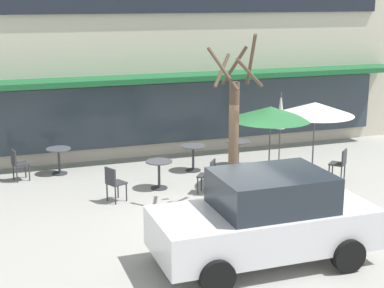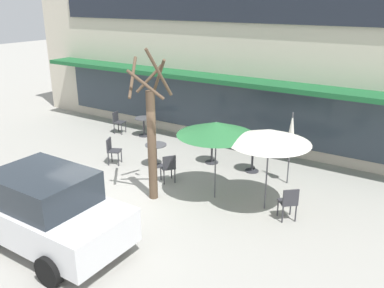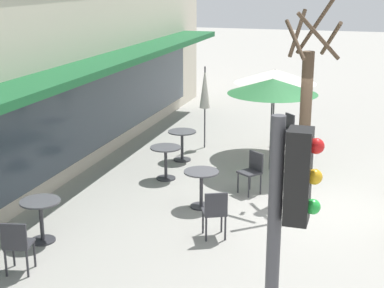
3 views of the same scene
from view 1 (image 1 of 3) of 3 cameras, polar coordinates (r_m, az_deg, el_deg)
ground_plane at (r=13.50m, az=3.21°, el=-7.40°), size 80.00×80.00×0.00m
building_facade at (r=22.14m, az=-6.70°, el=10.19°), size 19.85×9.10×6.95m
cafe_table_near_wall at (r=17.18m, az=-12.79°, el=-1.20°), size 0.70×0.70×0.76m
cafe_table_streetside at (r=17.65m, az=4.47°, el=-0.48°), size 0.70×0.70×0.76m
cafe_table_by_tree at (r=17.06m, az=0.11°, el=-0.95°), size 0.70×0.70×0.76m
cafe_table_mid_patio at (r=15.51m, az=-3.22°, el=-2.52°), size 0.70×0.70×0.76m
patio_umbrella_green_folded at (r=17.75m, az=8.59°, el=3.17°), size 0.28×0.28×2.20m
patio_umbrella_cream_folded at (r=15.31m, az=7.63°, el=2.97°), size 2.10×2.10×2.20m
patio_umbrella_corner_open at (r=16.15m, az=11.85°, el=3.37°), size 2.10×2.10×2.20m
cafe_chair_0 at (r=16.66m, az=14.17°, el=-1.73°), size 0.56×0.56×0.89m
cafe_chair_1 at (r=15.11m, az=1.64°, el=-2.92°), size 0.56×0.56×0.89m
cafe_chair_2 at (r=16.84m, az=-16.54°, el=-1.72°), size 0.48×0.48×0.89m
cafe_chair_3 at (r=14.61m, az=-7.58°, el=-3.63°), size 0.53×0.53×0.89m
parked_sedan at (r=11.27m, az=7.13°, el=-7.15°), size 4.20×2.02×1.76m
street_tree at (r=13.93m, az=4.10°, el=1.19°), size 1.27×1.16×4.16m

